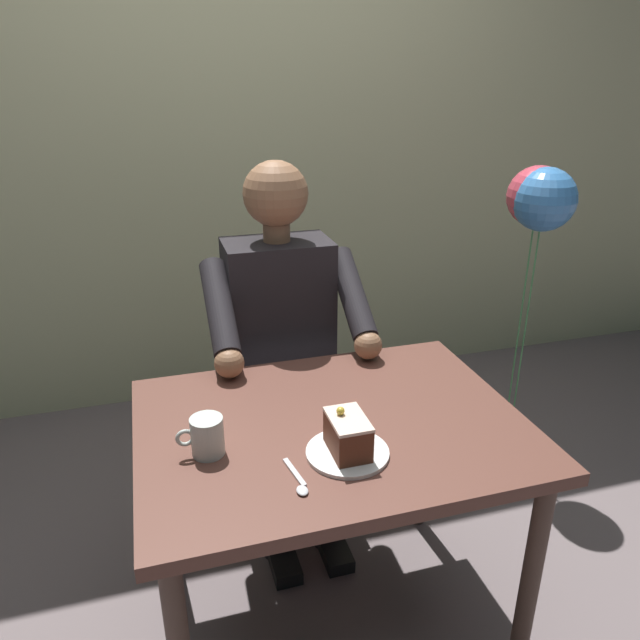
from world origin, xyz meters
name	(u,v)px	position (x,y,z in m)	size (l,w,h in m)	color
ground_plane	(330,617)	(0.00, 0.00, 0.00)	(14.00, 14.00, 0.00)	slate
cafe_rear_panel	(226,85)	(0.00, -1.60, 1.50)	(6.40, 0.12, 3.00)	#C1C394
dining_table	(331,449)	(0.00, 0.00, 0.62)	(1.01, 0.76, 0.71)	brown
chair	(275,371)	(0.00, -0.71, 0.50)	(0.42, 0.42, 0.91)	brown
seated_person	(284,346)	(0.00, -0.54, 0.68)	(0.53, 0.58, 1.30)	black
dessert_plate	(347,452)	(0.01, 0.15, 0.71)	(0.20, 0.20, 0.01)	white
cake_slice	(348,434)	(0.01, 0.15, 0.76)	(0.09, 0.13, 0.11)	#5B2C1B
coffee_cup	(207,436)	(0.33, 0.05, 0.76)	(0.11, 0.08, 0.10)	silver
dessert_spoon	(299,482)	(0.15, 0.22, 0.71)	(0.03, 0.14, 0.01)	silver
balloon_display	(534,229)	(-0.99, -0.60, 1.01)	(0.24, 0.26, 1.24)	#B2C1C6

